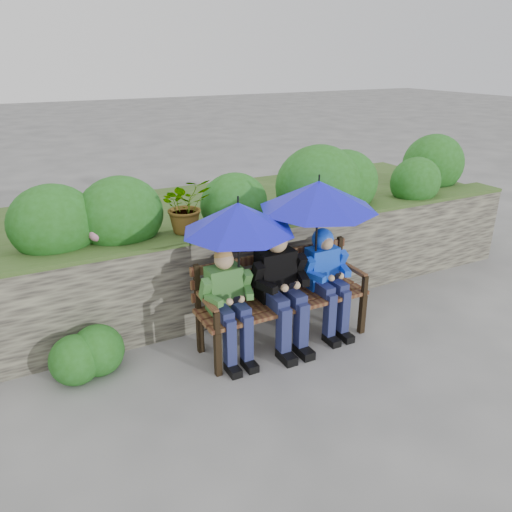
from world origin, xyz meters
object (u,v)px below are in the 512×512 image
umbrella_left (238,217)px  umbrella_right (318,195)px  boy_left (228,299)px  boy_middle (281,284)px  park_bench (280,292)px  boy_right (326,272)px

umbrella_left → umbrella_right: bearing=1.2°
boy_left → boy_middle: bearing=-1.0°
park_bench → boy_left: 0.62m
park_bench → umbrella_right: 1.03m
park_bench → umbrella_right: bearing=-3.8°
boy_middle → umbrella_right: 0.93m
boy_middle → umbrella_right: umbrella_right is taller
park_bench → boy_left: bearing=-172.5°
boy_middle → boy_right: bearing=2.3°
boy_left → umbrella_left: size_ratio=1.07×
boy_left → umbrella_left: bearing=15.9°
park_bench → boy_middle: boy_middle is taller
park_bench → boy_right: 0.52m
boy_left → boy_right: boy_left is taller
park_bench → boy_left: boy_left is taller
boy_right → boy_middle: bearing=-177.7°
park_bench → umbrella_left: umbrella_left is taller
boy_left → boy_right: bearing=0.7°
boy_left → umbrella_right: (0.99, 0.05, 0.85)m
boy_right → umbrella_left: size_ratio=1.07×
boy_middle → umbrella_right: (0.44, 0.06, 0.82)m
boy_left → umbrella_right: 1.31m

